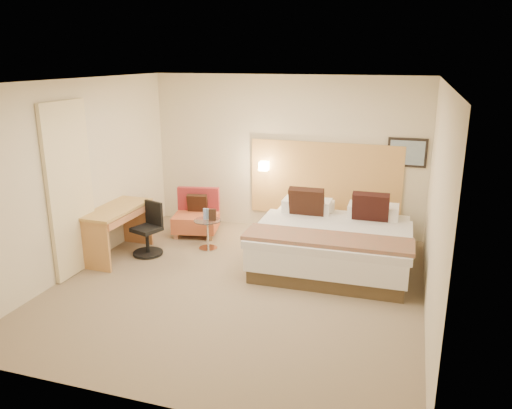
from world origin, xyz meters
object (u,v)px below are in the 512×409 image
(lounge_chair, at_px, (197,216))
(desk_chair, at_px, (149,233))
(bed, at_px, (334,241))
(side_table, at_px, (208,233))
(desk, at_px, (117,218))

(lounge_chair, height_order, desk_chair, desk_chair)
(bed, relative_size, desk_chair, 2.75)
(bed, xyz_separation_m, side_table, (-2.02, -0.02, -0.08))
(desk, bearing_deg, side_table, 30.10)
(bed, height_order, lounge_chair, bed)
(side_table, height_order, desk_chair, desk_chair)
(side_table, xyz_separation_m, desk_chair, (-0.79, -0.47, 0.07))
(bed, bearing_deg, desk_chair, -170.09)
(lounge_chair, xyz_separation_m, desk, (-0.72, -1.32, 0.31))
(bed, height_order, desk, bed)
(lounge_chair, xyz_separation_m, desk_chair, (-0.32, -1.10, 0.03))
(bed, bearing_deg, side_table, -179.46)
(bed, distance_m, desk, 3.30)
(lounge_chair, bearing_deg, desk_chair, -106.12)
(desk, distance_m, desk_chair, 0.54)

